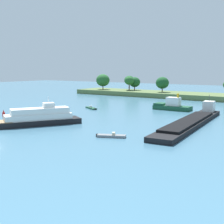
{
  "coord_description": "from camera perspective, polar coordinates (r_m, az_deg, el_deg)",
  "views": [
    {
      "loc": [
        50.45,
        -33.73,
        12.61
      ],
      "look_at": [
        4.54,
        32.03,
        1.2
      ],
      "focal_mm": 49.12,
      "sensor_mm": 36.0,
      "label": 1
    }
  ],
  "objects": [
    {
      "name": "treeline_island",
      "position": [
        143.46,
        6.87,
        3.91
      ],
      "size": [
        77.45,
        18.0,
        9.81
      ],
      "color": "#566B3D",
      "rests_on": "ground"
    },
    {
      "name": "small_motorboat",
      "position": [
        56.73,
        -0.11,
        -4.48
      ],
      "size": [
        5.4,
        3.53,
        0.97
      ],
      "color": "slate",
      "rests_on": "ground"
    },
    {
      "name": "white_riverboat",
      "position": [
        70.8,
        -13.47,
        -1.01
      ],
      "size": [
        13.72,
        18.71,
        6.33
      ],
      "color": "black",
      "rests_on": "ground"
    },
    {
      "name": "cargo_barge",
      "position": [
        71.72,
        14.67,
        -1.64
      ],
      "size": [
        8.73,
        40.68,
        5.59
      ],
      "color": "black",
      "rests_on": "ground"
    },
    {
      "name": "fishing_skiff",
      "position": [
        97.01,
        -3.89,
        0.75
      ],
      "size": [
        5.95,
        4.1,
        0.93
      ],
      "color": "#19472D",
      "rests_on": "ground"
    },
    {
      "name": "tugboat",
      "position": [
        95.59,
        11.06,
        1.16
      ],
      "size": [
        11.66,
        4.38,
        5.14
      ],
      "color": "#19472D",
      "rests_on": "ground"
    },
    {
      "name": "channel_buoy_red",
      "position": [
        85.19,
        -19.52,
        -0.33
      ],
      "size": [
        0.7,
        0.7,
        1.9
      ],
      "color": "red",
      "rests_on": "ground"
    }
  ]
}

